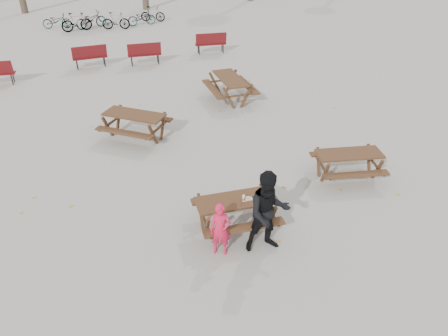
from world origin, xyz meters
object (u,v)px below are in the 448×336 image
object	(u,v)px
main_picnic_table	(236,206)
adult	(268,212)
picnic_table_east	(348,165)
picnic_table_north	(135,126)
soda_bottle	(244,199)
food_tray	(248,199)
picnic_table_far	(230,89)
child	(220,230)

from	to	relation	value
main_picnic_table	adult	world-z (taller)	adult
picnic_table_east	picnic_table_north	world-z (taller)	picnic_table_north
soda_bottle	picnic_table_north	world-z (taller)	soda_bottle
food_tray	picnic_table_north	distance (m)	5.57
main_picnic_table	food_tray	world-z (taller)	food_tray
soda_bottle	adult	xyz separation A→B (m)	(0.29, -0.74, 0.10)
picnic_table_far	adult	bearing A→B (deg)	165.88
picnic_table_north	adult	bearing A→B (deg)	-34.19
main_picnic_table	child	xyz separation A→B (m)	(-0.56, -0.72, 0.02)
main_picnic_table	food_tray	bearing A→B (deg)	-17.03
child	picnic_table_far	xyz separation A→B (m)	(2.59, 8.03, -0.18)
food_tray	picnic_table_east	bearing A→B (deg)	21.92
food_tray	picnic_table_east	world-z (taller)	food_tray
picnic_table_far	picnic_table_north	bearing A→B (deg)	117.30
main_picnic_table	picnic_table_north	bearing A→B (deg)	108.63
child	picnic_table_far	distance (m)	8.44
soda_bottle	picnic_table_east	xyz separation A→B (m)	(3.38, 1.35, -0.48)
adult	picnic_table_far	bearing A→B (deg)	82.06
adult	picnic_table_far	size ratio (longest dim) A/B	0.95
child	picnic_table_north	size ratio (longest dim) A/B	0.64
food_tray	picnic_table_far	size ratio (longest dim) A/B	0.09
child	main_picnic_table	bearing A→B (deg)	73.42
picnic_table_north	picnic_table_far	bearing A→B (deg)	66.34
soda_bottle	picnic_table_east	size ratio (longest dim) A/B	0.10
child	adult	bearing A→B (deg)	14.21
food_tray	child	xyz separation A→B (m)	(-0.81, -0.64, -0.18)
food_tray	picnic_table_far	distance (m)	7.61
adult	food_tray	bearing A→B (deg)	106.31
child	picnic_table_north	distance (m)	5.96
food_tray	picnic_table_east	size ratio (longest dim) A/B	0.10
main_picnic_table	picnic_table_far	size ratio (longest dim) A/B	0.90
main_picnic_table	picnic_table_east	bearing A→B (deg)	19.42
picnic_table_north	food_tray	bearing A→B (deg)	-33.24
soda_bottle	adult	bearing A→B (deg)	-68.24
picnic_table_far	child	bearing A→B (deg)	159.08
main_picnic_table	picnic_table_north	distance (m)	5.40
soda_bottle	child	xyz separation A→B (m)	(-0.70, -0.61, -0.24)
picnic_table_east	picnic_table_north	distance (m)	6.52
soda_bottle	child	world-z (taller)	child
food_tray	adult	bearing A→B (deg)	-76.80
picnic_table_far	picnic_table_east	bearing A→B (deg)	-169.30
picnic_table_north	picnic_table_far	xyz separation A→B (m)	(3.75, 2.20, 0.02)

